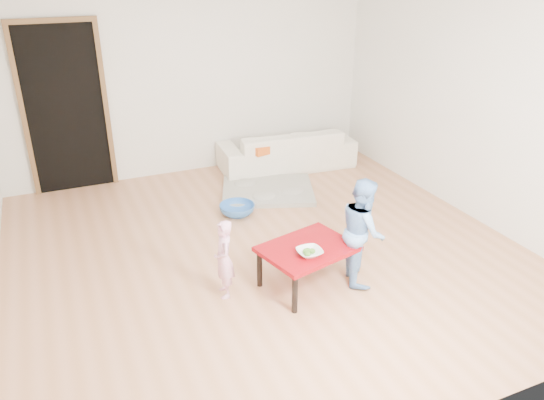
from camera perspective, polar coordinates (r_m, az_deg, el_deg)
floor at (r=5.46m, az=-0.84°, el=-5.39°), size 5.00×5.00×0.01m
back_wall at (r=7.24m, az=-8.77°, el=12.98°), size 5.00×0.02×2.60m
right_wall at (r=6.30m, az=20.89°, el=9.91°), size 0.02×5.00×2.60m
doorway at (r=7.06m, az=-21.33°, el=8.98°), size 1.02×0.08×2.11m
sofa at (r=7.50m, az=1.56°, el=5.53°), size 1.93×0.87×0.55m
cushion at (r=7.16m, az=-1.01°, el=5.77°), size 0.49×0.45×0.11m
red_table at (r=4.83m, az=3.79°, el=-7.10°), size 0.92×0.77×0.40m
bowl at (r=4.59m, az=4.06°, el=-5.65°), size 0.22×0.22×0.05m
broccoli at (r=4.59m, az=4.06°, el=-5.63°), size 0.12×0.12×0.06m
child_pink at (r=4.62m, az=-5.19°, el=-6.36°), size 0.21×0.28×0.72m
child_blue at (r=4.84m, az=9.72°, el=-3.26°), size 0.52×0.59×1.00m
basin at (r=6.17m, az=-3.77°, el=-1.03°), size 0.41×0.41×0.13m
blanket at (r=6.76m, az=-0.46°, el=1.05°), size 1.39×1.28×0.06m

